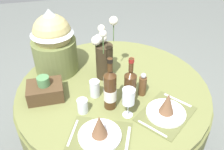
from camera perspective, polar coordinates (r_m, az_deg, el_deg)
The scene contains 12 objects.
dining_table at distance 1.81m, azimuth 0.24°, elevation -6.20°, with size 1.35×1.35×0.74m.
place_setting_left at distance 1.37m, azimuth -2.88°, elevation -12.86°, with size 0.41×0.37×0.16m.
place_setting_right at distance 1.52m, azimuth 12.52°, elevation -7.58°, with size 0.43×0.41×0.16m.
flower_vase at distance 1.72m, azimuth -1.88°, elevation 4.62°, with size 0.19×0.20×0.44m.
wine_bottle_left at distance 1.48m, azimuth -0.44°, elevation -3.38°, with size 0.08×0.08×0.36m.
wine_bottle_centre at distance 1.53m, azimuth 4.18°, elevation -2.70°, with size 0.08×0.08×0.33m.
wine_glass_right at distance 1.42m, azimuth 3.85°, elevation -5.12°, with size 0.07×0.07×0.20m.
tumbler_near_left at distance 1.52m, azimuth -6.82°, elevation -7.10°, with size 0.07×0.07×0.09m, color silver.
tumbler_near_right at distance 1.61m, azimuth -4.02°, elevation -3.13°, with size 0.07×0.07×0.12m, color silver.
pepper_mill at distance 1.62m, azimuth 7.09°, elevation -2.29°, with size 0.05×0.05×0.17m.
gift_tub_back_left at distance 1.80m, azimuth -13.46°, elevation 7.88°, with size 0.32×0.32×0.48m.
woven_basket_side_left at distance 1.66m, azimuth -15.20°, elevation -3.33°, with size 0.23×0.17×0.16m.
Camera 1 is at (-0.31, -1.29, 1.82)m, focal length 39.52 mm.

